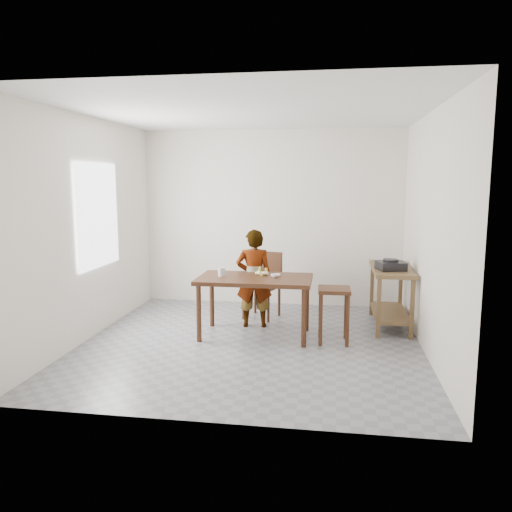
# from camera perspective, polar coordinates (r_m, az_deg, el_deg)

# --- Properties ---
(floor) EXTENTS (4.00, 4.00, 0.04)m
(floor) POSITION_cam_1_polar(r_m,az_deg,el_deg) (6.07, -0.58, -10.13)
(floor) COLOR gray
(floor) RESTS_ON ground
(ceiling) EXTENTS (4.00, 4.00, 0.04)m
(ceiling) POSITION_cam_1_polar(r_m,az_deg,el_deg) (5.80, -0.62, 16.42)
(ceiling) COLOR white
(ceiling) RESTS_ON wall_back
(wall_back) EXTENTS (4.00, 0.04, 2.70)m
(wall_back) POSITION_cam_1_polar(r_m,az_deg,el_deg) (7.77, 1.81, 4.33)
(wall_back) COLOR white
(wall_back) RESTS_ON ground
(wall_front) EXTENTS (4.00, 0.04, 2.70)m
(wall_front) POSITION_cam_1_polar(r_m,az_deg,el_deg) (3.82, -5.50, -0.22)
(wall_front) COLOR white
(wall_front) RESTS_ON ground
(wall_left) EXTENTS (0.04, 4.00, 2.70)m
(wall_left) POSITION_cam_1_polar(r_m,az_deg,el_deg) (6.42, -18.71, 2.97)
(wall_left) COLOR white
(wall_left) RESTS_ON ground
(wall_right) EXTENTS (0.04, 4.00, 2.70)m
(wall_right) POSITION_cam_1_polar(r_m,az_deg,el_deg) (5.81, 19.49, 2.37)
(wall_right) COLOR white
(wall_right) RESTS_ON ground
(window_pane) EXTENTS (0.02, 1.10, 1.30)m
(window_pane) POSITION_cam_1_polar(r_m,az_deg,el_deg) (6.57, -17.58, 4.45)
(window_pane) COLOR white
(window_pane) RESTS_ON wall_left
(dining_table) EXTENTS (1.40, 0.80, 0.75)m
(dining_table) POSITION_cam_1_polar(r_m,az_deg,el_deg) (6.24, -0.14, -5.82)
(dining_table) COLOR #3E2112
(dining_table) RESTS_ON floor
(prep_counter) EXTENTS (0.50, 1.20, 0.80)m
(prep_counter) POSITION_cam_1_polar(r_m,az_deg,el_deg) (6.89, 15.10, -4.52)
(prep_counter) COLOR brown
(prep_counter) RESTS_ON floor
(child) EXTENTS (0.51, 0.37, 1.30)m
(child) POSITION_cam_1_polar(r_m,az_deg,el_deg) (6.59, -0.24, -2.57)
(child) COLOR white
(child) RESTS_ON floor
(dining_chair) EXTENTS (0.56, 0.56, 0.92)m
(dining_chair) POSITION_cam_1_polar(r_m,az_deg,el_deg) (7.05, 0.64, -3.41)
(dining_chair) COLOR #3E2112
(dining_chair) RESTS_ON floor
(stool) EXTENTS (0.39, 0.39, 0.67)m
(stool) POSITION_cam_1_polar(r_m,az_deg,el_deg) (6.09, 8.86, -6.71)
(stool) COLOR #3E2112
(stool) RESTS_ON floor
(glass_tumbler) EXTENTS (0.09, 0.09, 0.11)m
(glass_tumbler) POSITION_cam_1_polar(r_m,az_deg,el_deg) (6.23, -3.95, -1.83)
(glass_tumbler) COLOR silver
(glass_tumbler) RESTS_ON dining_table
(small_bowl) EXTENTS (0.16, 0.16, 0.04)m
(small_bowl) POSITION_cam_1_polar(r_m,az_deg,el_deg) (6.17, 2.23, -2.26)
(small_bowl) COLOR white
(small_bowl) RESTS_ON dining_table
(banana) EXTENTS (0.22, 0.18, 0.07)m
(banana) POSITION_cam_1_polar(r_m,az_deg,el_deg) (6.28, 0.65, -1.91)
(banana) COLOR #E5CD56
(banana) RESTS_ON dining_table
(serving_bowl) EXTENTS (0.25, 0.25, 0.05)m
(serving_bowl) POSITION_cam_1_polar(r_m,az_deg,el_deg) (7.17, 15.26, -0.55)
(serving_bowl) COLOR white
(serving_bowl) RESTS_ON prep_counter
(gas_burner) EXTENTS (0.39, 0.39, 0.11)m
(gas_burner) POSITION_cam_1_polar(r_m,az_deg,el_deg) (6.60, 15.14, -1.08)
(gas_burner) COLOR black
(gas_burner) RESTS_ON prep_counter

